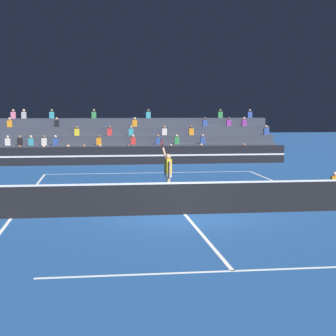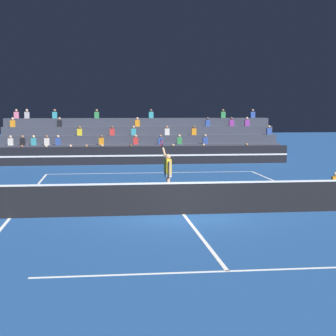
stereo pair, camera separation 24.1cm
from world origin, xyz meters
TOP-DOWN VIEW (x-y plane):
  - ground_plane at (0.00, 0.00)m, footprint 120.00×120.00m
  - court_lines at (0.00, 0.00)m, footprint 11.10×23.90m
  - tennis_net at (0.00, 0.00)m, footprint 12.00×0.10m
  - sponsor_banner_wall at (0.00, 16.54)m, footprint 18.00×0.26m
  - bleacher_stand at (-0.01, 20.34)m, footprint 18.38×4.75m
  - ball_kid_courtside at (6.84, 3.95)m, footprint 0.30×0.36m
  - tennis_player at (-0.13, 3.29)m, footprint 0.34×1.33m
  - tennis_ball at (2.34, 1.23)m, footprint 0.07×0.07m

SIDE VIEW (x-z plane):
  - ground_plane at x=0.00m, z-range 0.00..0.00m
  - court_lines at x=0.00m, z-range 0.00..0.01m
  - tennis_ball at x=2.34m, z-range 0.00..0.07m
  - ball_kid_courtside at x=6.84m, z-range -0.09..0.75m
  - tennis_net at x=0.00m, z-range -0.01..1.09m
  - sponsor_banner_wall at x=0.00m, z-range 0.00..1.10m
  - tennis_player at x=-0.13m, z-range -0.17..2.13m
  - bleacher_stand at x=-0.01m, z-range -0.67..2.71m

